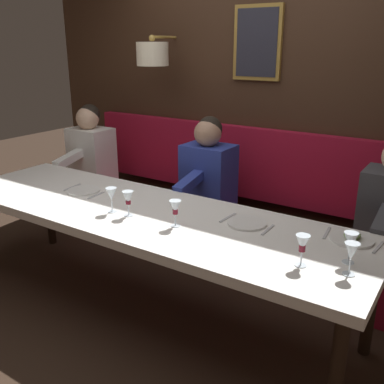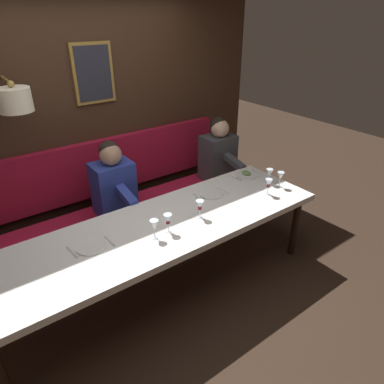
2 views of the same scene
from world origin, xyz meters
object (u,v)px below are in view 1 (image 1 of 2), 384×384
object	(u,v)px
diner_middle	(91,148)
wine_glass_1	(111,195)
dining_table	(143,218)
diner_near	(208,169)
wine_glass_5	(351,252)
wine_glass_4	(351,241)
wine_glass_2	(302,244)
wine_glass_0	(175,208)
wine_glass_3	(128,199)

from	to	relation	value
diner_middle	wine_glass_1	size ratio (longest dim) A/B	4.82
dining_table	diner_near	distance (m)	0.89
wine_glass_5	wine_glass_1	bearing A→B (deg)	90.35
wine_glass_1	wine_glass_4	world-z (taller)	same
wine_glass_2	dining_table	bearing A→B (deg)	82.01
wine_glass_1	wine_glass_2	world-z (taller)	same
wine_glass_0	wine_glass_5	bearing A→B (deg)	-91.30
wine_glass_4	wine_glass_5	world-z (taller)	same
wine_glass_1	dining_table	bearing A→B (deg)	-48.55
wine_glass_2	wine_glass_3	xyz separation A→B (m)	(0.04, 1.15, 0.00)
diner_near	wine_glass_2	xyz separation A→B (m)	(-1.04, -1.17, 0.04)
diner_middle	wine_glass_2	size ratio (longest dim) A/B	4.82
diner_middle	wine_glass_4	xyz separation A→B (m)	(-0.88, -2.70, 0.04)
wine_glass_2	wine_glass_5	size ratio (longest dim) A/B	1.00
dining_table	wine_glass_5	xyz separation A→B (m)	(-0.12, -1.36, 0.17)
wine_glass_0	wine_glass_4	world-z (taller)	same
diner_near	wine_glass_2	distance (m)	1.57
wine_glass_1	wine_glass_2	xyz separation A→B (m)	(-0.03, -1.29, -0.00)
wine_glass_2	wine_glass_5	xyz separation A→B (m)	(0.04, -0.22, 0.00)
wine_glass_0	wine_glass_1	bearing A→B (deg)	93.85
wine_glass_2	wine_glass_4	xyz separation A→B (m)	(0.16, -0.19, 0.00)
wine_glass_2	wine_glass_4	size ratio (longest dim) A/B	1.00
wine_glass_3	wine_glass_4	bearing A→B (deg)	-84.67
dining_table	wine_glass_5	bearing A→B (deg)	-95.03
diner_middle	wine_glass_2	bearing A→B (deg)	-112.49
wine_glass_1	diner_middle	bearing A→B (deg)	50.56
wine_glass_0	wine_glass_1	xyz separation A→B (m)	(-0.03, 0.48, 0.00)
dining_table	wine_glass_1	distance (m)	0.26
dining_table	wine_glass_2	bearing A→B (deg)	-97.99
dining_table	wine_glass_0	xyz separation A→B (m)	(-0.10, -0.34, 0.17)
wine_glass_0	wine_glass_4	bearing A→B (deg)	-84.21
wine_glass_3	wine_glass_1	bearing A→B (deg)	93.36
diner_middle	wine_glass_4	bearing A→B (deg)	-107.98
diner_near	wine_glass_0	xyz separation A→B (m)	(-0.98, -0.37, 0.04)
wine_glass_0	wine_glass_2	bearing A→B (deg)	-94.53
dining_table	wine_glass_1	world-z (taller)	wine_glass_1
dining_table	diner_middle	xyz separation A→B (m)	(0.88, 1.37, 0.13)
wine_glass_1	wine_glass_2	distance (m)	1.29
wine_glass_1	wine_glass_3	size ratio (longest dim) A/B	1.00
dining_table	wine_glass_4	xyz separation A→B (m)	(0.00, -1.33, 0.17)
wine_glass_0	wine_glass_1	size ratio (longest dim) A/B	1.00
diner_middle	wine_glass_2	xyz separation A→B (m)	(-1.04, -2.52, 0.04)
wine_glass_3	wine_glass_4	distance (m)	1.35
wine_glass_2	wine_glass_3	world-z (taller)	same
diner_middle	diner_near	bearing A→B (deg)	-90.00
wine_glass_2	wine_glass_5	world-z (taller)	same
wine_glass_1	wine_glass_3	xyz separation A→B (m)	(0.01, -0.13, -0.00)
wine_glass_2	wine_glass_4	distance (m)	0.25
dining_table	wine_glass_2	size ratio (longest dim) A/B	18.48
dining_table	diner_middle	bearing A→B (deg)	57.32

